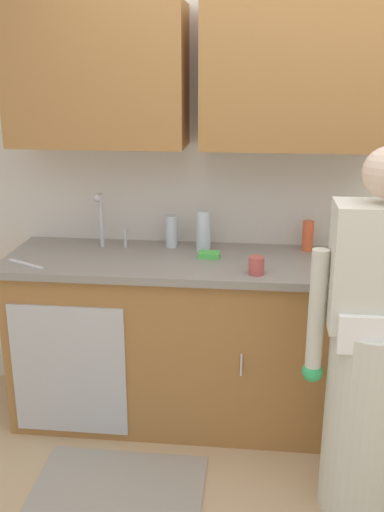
# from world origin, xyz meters

# --- Properties ---
(ground_plane) EXTENTS (9.00, 9.00, 0.00)m
(ground_plane) POSITION_xyz_m (0.00, 0.00, 0.00)
(ground_plane) COLOR tan
(kitchen_wall_with_uppers) EXTENTS (4.80, 0.44, 2.70)m
(kitchen_wall_with_uppers) POSITION_xyz_m (-0.14, 0.99, 1.48)
(kitchen_wall_with_uppers) COLOR beige
(kitchen_wall_with_uppers) RESTS_ON ground
(counter_cabinet) EXTENTS (1.90, 0.62, 0.90)m
(counter_cabinet) POSITION_xyz_m (-0.55, 0.70, 0.45)
(counter_cabinet) COLOR #9E6B38
(counter_cabinet) RESTS_ON ground
(countertop) EXTENTS (1.96, 0.66, 0.04)m
(countertop) POSITION_xyz_m (-0.55, 0.70, 0.92)
(countertop) COLOR gray
(countertop) RESTS_ON counter_cabinet
(sink) EXTENTS (0.50, 0.36, 0.35)m
(sink) POSITION_xyz_m (-1.02, 0.71, 0.93)
(sink) COLOR #B7BABF
(sink) RESTS_ON counter_cabinet
(person_at_sink) EXTENTS (0.55, 0.34, 1.62)m
(person_at_sink) POSITION_xyz_m (0.28, 0.05, 0.69)
(person_at_sink) COLOR white
(person_at_sink) RESTS_ON ground
(floor_mat) EXTENTS (0.80, 0.50, 0.01)m
(floor_mat) POSITION_xyz_m (-0.82, 0.05, 0.01)
(floor_mat) COLOR gray
(floor_mat) RESTS_ON ground
(bottle_soap) EXTENTS (0.06, 0.06, 0.16)m
(bottle_soap) POSITION_xyz_m (0.07, 0.90, 1.02)
(bottle_soap) COLOR #E05933
(bottle_soap) RESTS_ON countertop
(bottle_dish_liquid) EXTENTS (0.07, 0.07, 0.24)m
(bottle_dish_liquid) POSITION_xyz_m (0.34, 0.88, 1.06)
(bottle_dish_liquid) COLOR #D8D14C
(bottle_dish_liquid) RESTS_ON countertop
(bottle_cleaner_spray) EXTENTS (0.08, 0.08, 0.22)m
(bottle_cleaner_spray) POSITION_xyz_m (-0.50, 0.84, 1.05)
(bottle_cleaner_spray) COLOR silver
(bottle_cleaner_spray) RESTS_ON countertop
(bottle_water_short) EXTENTS (0.07, 0.07, 0.18)m
(bottle_water_short) POSITION_xyz_m (-0.68, 0.89, 1.03)
(bottle_water_short) COLOR silver
(bottle_water_short) RESTS_ON countertop
(cup_by_sink) EXTENTS (0.08, 0.08, 0.09)m
(cup_by_sink) POSITION_xyz_m (-0.21, 0.49, 0.98)
(cup_by_sink) COLOR #B24C47
(cup_by_sink) RESTS_ON countertop
(knife_on_counter) EXTENTS (0.22, 0.13, 0.01)m
(knife_on_counter) POSITION_xyz_m (-1.37, 0.50, 0.94)
(knife_on_counter) COLOR silver
(knife_on_counter) RESTS_ON countertop
(sponge) EXTENTS (0.11, 0.07, 0.03)m
(sponge) POSITION_xyz_m (-0.45, 0.72, 0.96)
(sponge) COLOR #4CBF4C
(sponge) RESTS_ON countertop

